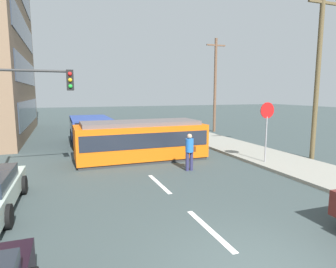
# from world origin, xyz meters

# --- Properties ---
(ground_plane) EXTENTS (120.00, 120.00, 0.00)m
(ground_plane) POSITION_xyz_m (0.00, 10.00, 0.00)
(ground_plane) COLOR #374343
(sidewalk_curb_right) EXTENTS (3.20, 36.00, 0.14)m
(sidewalk_curb_right) POSITION_xyz_m (6.80, 6.00, 0.07)
(sidewalk_curb_right) COLOR gray
(sidewalk_curb_right) RESTS_ON ground
(lane_stripe_1) EXTENTS (0.16, 2.40, 0.01)m
(lane_stripe_1) POSITION_xyz_m (0.00, 2.00, 0.01)
(lane_stripe_1) COLOR silver
(lane_stripe_1) RESTS_ON ground
(lane_stripe_2) EXTENTS (0.16, 2.40, 0.01)m
(lane_stripe_2) POSITION_xyz_m (0.00, 6.00, 0.01)
(lane_stripe_2) COLOR silver
(lane_stripe_2) RESTS_ON ground
(lane_stripe_3) EXTENTS (0.16, 2.40, 0.01)m
(lane_stripe_3) POSITION_xyz_m (0.00, 16.20, 0.01)
(lane_stripe_3) COLOR silver
(lane_stripe_3) RESTS_ON ground
(lane_stripe_4) EXTENTS (0.16, 2.40, 0.01)m
(lane_stripe_4) POSITION_xyz_m (0.00, 22.20, 0.01)
(lane_stripe_4) COLOR silver
(lane_stripe_4) RESTS_ON ground
(streetcar_tram) EXTENTS (6.60, 2.56, 2.03)m
(streetcar_tram) POSITION_xyz_m (0.43, 10.20, 1.05)
(streetcar_tram) COLOR #DE5D0D
(streetcar_tram) RESTS_ON ground
(city_bus) EXTENTS (2.56, 5.07, 1.82)m
(city_bus) POSITION_xyz_m (-1.56, 15.80, 1.04)
(city_bus) COLOR #2A418C
(city_bus) RESTS_ON ground
(pedestrian_crossing) EXTENTS (0.50, 0.36, 1.67)m
(pedestrian_crossing) POSITION_xyz_m (1.90, 7.36, 0.94)
(pedestrian_crossing) COLOR #2C2B50
(pedestrian_crossing) RESTS_ON ground
(stop_sign) EXTENTS (0.76, 0.07, 2.88)m
(stop_sign) POSITION_xyz_m (5.80, 7.07, 2.19)
(stop_sign) COLOR gray
(stop_sign) RESTS_ON sidewalk_curb_right
(traffic_light_mast) EXTENTS (3.10, 0.33, 4.53)m
(traffic_light_mast) POSITION_xyz_m (-4.58, 8.57, 3.22)
(traffic_light_mast) COLOR #333333
(traffic_light_mast) RESTS_ON ground
(utility_pole_near) EXTENTS (1.80, 0.24, 8.47)m
(utility_pole_near) POSITION_xyz_m (8.94, 7.20, 4.42)
(utility_pole_near) COLOR brown
(utility_pole_near) RESTS_ON ground
(utility_pole_mid) EXTENTS (1.80, 0.24, 8.16)m
(utility_pole_mid) POSITION_xyz_m (9.53, 18.64, 4.26)
(utility_pole_mid) COLOR brown
(utility_pole_mid) RESTS_ON ground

